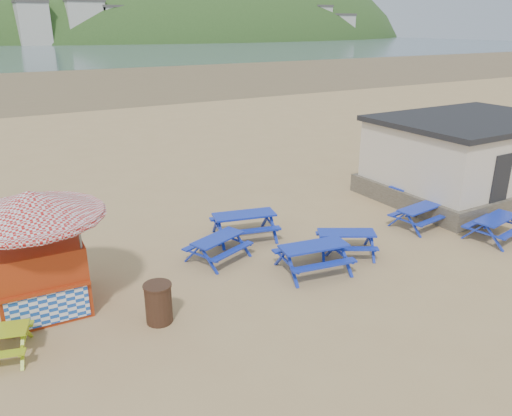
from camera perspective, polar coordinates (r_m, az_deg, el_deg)
ground at (r=14.83m, az=-0.12°, el=-5.99°), size 400.00×400.00×0.00m
wet_sand at (r=67.14m, az=-25.18°, el=12.81°), size 400.00×400.00×0.00m
picnic_table_blue_a at (r=14.79m, az=-4.36°, el=-4.61°), size 2.04×1.85×0.70m
picnic_table_blue_b at (r=16.18m, az=-1.35°, el=-2.04°), size 2.31×2.02×0.84m
picnic_table_blue_c at (r=20.31m, az=17.21°, el=1.59°), size 1.87×1.55×0.74m
picnic_table_blue_d at (r=15.33m, az=10.24°, el=-3.94°), size 2.16×2.04×0.71m
picnic_table_blue_e at (r=14.13m, az=6.57°, el=-5.70°), size 2.13×1.83×0.80m
picnic_table_blue_f at (r=17.88m, az=25.63°, el=-2.09°), size 1.96×1.69×0.73m
ice_cream_kiosk at (r=12.76m, az=-23.96°, el=-2.99°), size 3.52×3.52×3.02m
litter_bin at (r=11.97m, az=-11.08°, el=-10.60°), size 0.67×0.67×0.98m
amenity_block at (r=21.83m, az=23.08°, el=5.42°), size 7.40×5.40×3.15m
headland_town at (r=260.35m, az=-8.89°, el=16.41°), size 264.00×144.00×108.00m
picnic_table_blue_g at (r=17.97m, az=18.06°, el=-0.99°), size 1.83×1.55×0.70m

